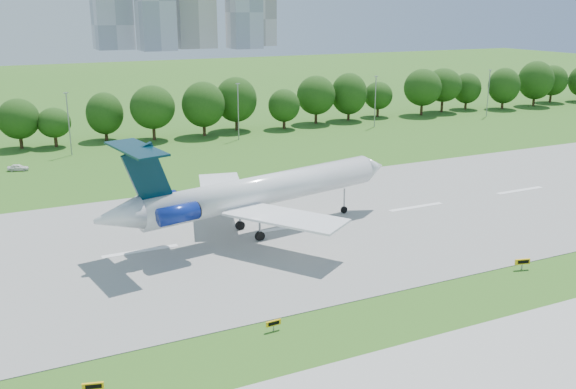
% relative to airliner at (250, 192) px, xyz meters
% --- Properties ---
extents(ground, '(600.00, 600.00, 0.00)m').
position_rel_airliner_xyz_m(ground, '(6.02, -24.69, -5.73)').
color(ground, '#2B6019').
rests_on(ground, ground).
extents(runway, '(400.00, 45.00, 0.08)m').
position_rel_airliner_xyz_m(runway, '(6.02, 0.31, -5.69)').
color(runway, gray).
rests_on(runway, ground).
extents(tree_line, '(288.40, 8.40, 10.40)m').
position_rel_airliner_xyz_m(tree_line, '(6.02, 67.31, 0.45)').
color(tree_line, '#382314').
rests_on(tree_line, ground).
extents(light_poles, '(175.90, 0.25, 12.19)m').
position_rel_airliner_xyz_m(light_poles, '(3.52, 57.31, 0.60)').
color(light_poles, gray).
rests_on(light_poles, ground).
extents(skyline, '(127.00, 52.00, 80.00)m').
position_rel_airliner_xyz_m(skyline, '(106.18, 365.93, 24.73)').
color(skyline, '#B2B2B7').
rests_on(skyline, ground).
extents(airliner, '(41.94, 30.30, 13.56)m').
position_rel_airliner_xyz_m(airliner, '(0.00, 0.00, 0.00)').
color(airliner, white).
rests_on(airliner, ground).
extents(taxi_sign_left, '(1.57, 0.59, 1.11)m').
position_rel_airliner_xyz_m(taxi_sign_left, '(-24.02, -27.35, -4.91)').
color(taxi_sign_left, gray).
rests_on(taxi_sign_left, ground).
extents(taxi_sign_centre, '(1.45, 0.24, 1.01)m').
position_rel_airliner_xyz_m(taxi_sign_centre, '(-7.78, -24.08, -4.99)').
color(taxi_sign_centre, gray).
rests_on(taxi_sign_centre, ground).
extents(taxi_sign_right, '(1.75, 0.64, 1.23)m').
position_rel_airliner_xyz_m(taxi_sign_right, '(22.71, -23.33, -4.82)').
color(taxi_sign_right, gray).
rests_on(taxi_sign_right, ground).
extents(service_vehicle_b, '(3.77, 2.40, 1.20)m').
position_rel_airliner_xyz_m(service_vehicle_b, '(-24.29, 48.55, -5.14)').
color(service_vehicle_b, white).
rests_on(service_vehicle_b, ground).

